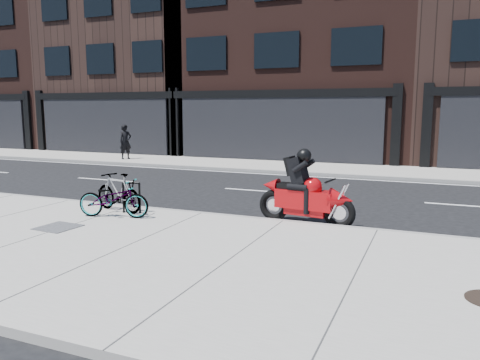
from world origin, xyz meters
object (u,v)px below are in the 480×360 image
at_px(bicycle_front, 114,198).
at_px(bicycle_rear, 118,192).
at_px(motorcycle, 310,194).
at_px(pedestrian, 125,142).
at_px(utility_grate, 58,227).
at_px(bike_rack, 131,195).

relative_size(bicycle_front, bicycle_rear, 1.05).
xyz_separation_m(motorcycle, pedestrian, (-11.37, 8.80, 0.27)).
height_order(bicycle_front, bicycle_rear, bicycle_rear).
bearing_deg(bicycle_front, motorcycle, -83.44).
bearing_deg(motorcycle, pedestrian, 149.66).
bearing_deg(bicycle_rear, bicycle_front, 41.84).
height_order(bicycle_front, motorcycle, motorcycle).
relative_size(pedestrian, utility_grate, 2.23).
distance_m(bicycle_front, bicycle_rear, 0.60).
bearing_deg(pedestrian, bicycle_front, -117.21).
bearing_deg(pedestrian, utility_grate, -121.90).
xyz_separation_m(bike_rack, pedestrian, (-7.36, 9.79, 0.40)).
xyz_separation_m(bicycle_rear, pedestrian, (-6.99, 9.79, 0.37)).
bearing_deg(utility_grate, bike_rack, 71.61).
bearing_deg(utility_grate, pedestrian, 120.45).
height_order(motorcycle, utility_grate, motorcycle).
relative_size(bicycle_front, pedestrian, 0.98).
xyz_separation_m(bike_rack, bicycle_front, (-0.09, -0.54, -0.00)).
bearing_deg(utility_grate, bicycle_front, 68.14).
bearing_deg(utility_grate, bicycle_rear, 83.18).
distance_m(bike_rack, bicycle_rear, 0.37).
bearing_deg(bike_rack, bicycle_front, -100.04).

